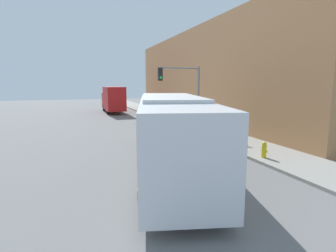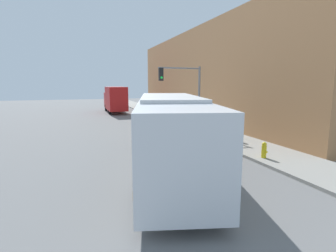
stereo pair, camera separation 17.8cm
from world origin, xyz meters
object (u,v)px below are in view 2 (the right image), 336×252
(traffic_light_pole, at_px, (185,87))
(pedestrian_near_corner, at_px, (228,126))
(delivery_truck, at_px, (115,99))
(parking_meter, at_px, (192,119))
(city_bus, at_px, (169,127))
(fire_hydrant, at_px, (264,150))

(traffic_light_pole, distance_m, pedestrian_near_corner, 4.38)
(delivery_truck, relative_size, parking_meter, 5.95)
(city_bus, height_order, pedestrian_near_corner, city_bus)
(city_bus, xyz_separation_m, fire_hydrant, (4.77, -0.48, -1.32))
(parking_meter, bearing_deg, delivery_truck, 103.29)
(city_bus, height_order, delivery_truck, delivery_truck)
(delivery_truck, xyz_separation_m, fire_hydrant, (3.77, -24.54, -1.27))
(traffic_light_pole, distance_m, parking_meter, 2.87)
(city_bus, distance_m, parking_meter, 9.43)
(delivery_truck, bearing_deg, traffic_light_pole, -80.76)
(delivery_truck, relative_size, pedestrian_near_corner, 4.57)
(traffic_light_pole, bearing_deg, pedestrian_near_corner, -59.24)
(city_bus, distance_m, fire_hydrant, 4.98)
(delivery_truck, height_order, traffic_light_pole, traffic_light_pole)
(parking_meter, height_order, pedestrian_near_corner, pedestrian_near_corner)
(delivery_truck, height_order, fire_hydrant, delivery_truck)
(parking_meter, bearing_deg, city_bus, -120.57)
(traffic_light_pole, relative_size, pedestrian_near_corner, 2.99)
(fire_hydrant, distance_m, parking_meter, 8.57)
(traffic_light_pole, height_order, pedestrian_near_corner, traffic_light_pole)
(fire_hydrant, bearing_deg, pedestrian_near_corner, 80.00)
(fire_hydrant, distance_m, traffic_light_pole, 8.25)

